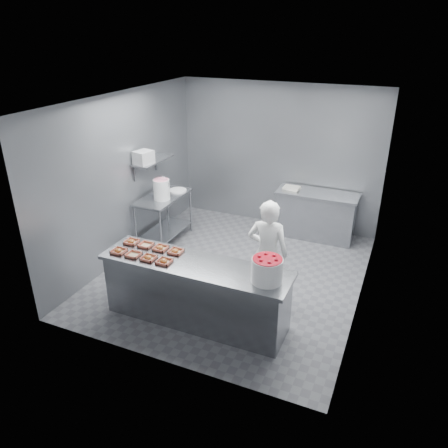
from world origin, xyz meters
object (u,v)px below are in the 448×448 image
(prep_table, at_px, (164,212))
(tray_5, at_px, (146,245))
(glaze_bucket, at_px, (162,189))
(appliance, at_px, (144,157))
(tray_0, at_px, (119,251))
(tray_4, at_px, (131,242))
(tray_3, at_px, (164,261))
(strawberry_tub, at_px, (267,269))
(service_counter, at_px, (196,292))
(tray_1, at_px, (133,255))
(back_counter, at_px, (316,215))
(tray_2, at_px, (148,258))
(worker, at_px, (268,253))
(tray_7, at_px, (175,251))
(tray_6, at_px, (160,248))

(prep_table, relative_size, tray_5, 6.40)
(glaze_bucket, height_order, appliance, appliance)
(tray_0, relative_size, appliance, 0.63)
(appliance, bearing_deg, tray_4, -51.59)
(tray_3, xyz_separation_m, tray_4, (-0.72, 0.31, 0.00))
(tray_5, distance_m, strawberry_tub, 1.87)
(service_counter, distance_m, strawberry_tub, 1.17)
(tray_1, distance_m, appliance, 2.21)
(back_counter, xyz_separation_m, tray_2, (-1.52, -3.40, 0.47))
(tray_2, bearing_deg, strawberry_tub, 4.05)
(service_counter, distance_m, back_counter, 3.37)
(service_counter, xyz_separation_m, tray_4, (-1.10, 0.15, 0.47))
(tray_2, xyz_separation_m, tray_3, (0.24, 0.00, 0.00))
(tray_0, height_order, tray_3, same)
(prep_table, distance_m, tray_5, 1.99)
(tray_3, relative_size, tray_4, 1.00)
(prep_table, relative_size, tray_0, 6.40)
(tray_2, distance_m, tray_4, 0.57)
(tray_2, bearing_deg, back_counter, 65.98)
(back_counter, relative_size, tray_1, 8.01)
(tray_3, xyz_separation_m, worker, (1.11, 0.96, -0.12))
(prep_table, bearing_deg, tray_1, -69.25)
(prep_table, relative_size, back_counter, 0.80)
(tray_2, relative_size, tray_3, 1.00)
(prep_table, xyz_separation_m, tray_2, (1.03, -2.10, 0.33))
(appliance, bearing_deg, tray_1, -49.13)
(tray_5, bearing_deg, tray_1, -90.00)
(strawberry_tub, bearing_deg, tray_4, 174.80)
(tray_7, bearing_deg, tray_2, -128.19)
(back_counter, distance_m, worker, 2.47)
(tray_5, bearing_deg, service_counter, -10.14)
(appliance, bearing_deg, tray_0, -55.40)
(tray_0, relative_size, strawberry_tub, 0.49)
(tray_5, relative_size, worker, 0.12)
(tray_4, xyz_separation_m, worker, (1.83, 0.66, -0.12))
(glaze_bucket, xyz_separation_m, appliance, (-0.24, -0.13, 0.58))
(worker, bearing_deg, appliance, -22.88)
(tray_7, relative_size, glaze_bucket, 0.42)
(tray_1, height_order, tray_6, tray_6)
(back_counter, xyz_separation_m, tray_3, (-1.28, -3.40, 0.47))
(tray_0, distance_m, appliance, 2.11)
(strawberry_tub, bearing_deg, tray_1, -176.47)
(tray_1, bearing_deg, glaze_bucket, 110.39)
(tray_2, height_order, tray_7, same)
(tray_2, bearing_deg, tray_7, 51.81)
(tray_3, distance_m, tray_6, 0.39)
(tray_1, xyz_separation_m, appliance, (-0.97, 1.83, 0.76))
(tray_3, distance_m, appliance, 2.45)
(tray_0, relative_size, glaze_bucket, 0.42)
(tray_3, xyz_separation_m, tray_5, (-0.48, 0.31, -0.00))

